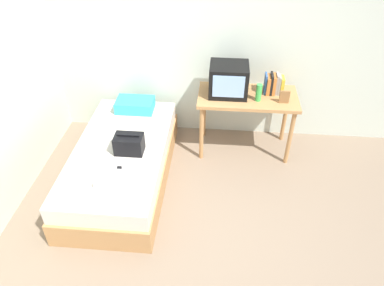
{
  "coord_description": "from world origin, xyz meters",
  "views": [
    {
      "loc": [
        0.14,
        -2.17,
        2.89
      ],
      "look_at": [
        -0.14,
        0.95,
        0.5
      ],
      "focal_mm": 33.83,
      "sensor_mm": 36.0,
      "label": 1
    }
  ],
  "objects_px": {
    "remote_silver": "(106,140)",
    "folded_towel": "(111,179)",
    "water_bottle": "(259,93)",
    "handbag": "(129,144)",
    "bed": "(122,163)",
    "desk": "(247,103)",
    "pillow": "(135,105)",
    "book_row": "(274,84)",
    "picture_frame": "(284,97)",
    "tv": "(229,80)",
    "magazine": "(100,166)",
    "remote_dark": "(118,172)"
  },
  "relations": [
    {
      "from": "magazine",
      "to": "folded_towel",
      "type": "xyz_separation_m",
      "value": [
        0.18,
        -0.2,
        0.03
      ]
    },
    {
      "from": "pillow",
      "to": "remote_silver",
      "type": "xyz_separation_m",
      "value": [
        -0.19,
        -0.67,
        -0.06
      ]
    },
    {
      "from": "pillow",
      "to": "remote_silver",
      "type": "bearing_deg",
      "value": -105.88
    },
    {
      "from": "bed",
      "to": "folded_towel",
      "type": "relative_size",
      "value": 7.14
    },
    {
      "from": "book_row",
      "to": "water_bottle",
      "type": "bearing_deg",
      "value": -133.65
    },
    {
      "from": "water_bottle",
      "to": "remote_silver",
      "type": "xyz_separation_m",
      "value": [
        -1.67,
        -0.51,
        -0.39
      ]
    },
    {
      "from": "remote_silver",
      "to": "tv",
      "type": "bearing_deg",
      "value": 25.96
    },
    {
      "from": "handbag",
      "to": "folded_towel",
      "type": "bearing_deg",
      "value": -98.94
    },
    {
      "from": "bed",
      "to": "remote_silver",
      "type": "distance_m",
      "value": 0.32
    },
    {
      "from": "book_row",
      "to": "pillow",
      "type": "distance_m",
      "value": 1.7
    },
    {
      "from": "desk",
      "to": "pillow",
      "type": "height_order",
      "value": "desk"
    },
    {
      "from": "tv",
      "to": "folded_towel",
      "type": "relative_size",
      "value": 1.57
    },
    {
      "from": "desk",
      "to": "handbag",
      "type": "bearing_deg",
      "value": -148.07
    },
    {
      "from": "picture_frame",
      "to": "water_bottle",
      "type": "bearing_deg",
      "value": 174.48
    },
    {
      "from": "remote_dark",
      "to": "folded_towel",
      "type": "xyz_separation_m",
      "value": [
        -0.03,
        -0.13,
        0.02
      ]
    },
    {
      "from": "pillow",
      "to": "magazine",
      "type": "relative_size",
      "value": 1.58
    },
    {
      "from": "tv",
      "to": "pillow",
      "type": "distance_m",
      "value": 1.21
    },
    {
      "from": "desk",
      "to": "picture_frame",
      "type": "distance_m",
      "value": 0.45
    },
    {
      "from": "water_bottle",
      "to": "magazine",
      "type": "xyz_separation_m",
      "value": [
        -1.61,
        -0.95,
        -0.4
      ]
    },
    {
      "from": "folded_towel",
      "to": "pillow",
      "type": "bearing_deg",
      "value": 91.96
    },
    {
      "from": "magazine",
      "to": "remote_dark",
      "type": "height_order",
      "value": "remote_dark"
    },
    {
      "from": "bed",
      "to": "pillow",
      "type": "relative_size",
      "value": 4.35
    },
    {
      "from": "tv",
      "to": "water_bottle",
      "type": "distance_m",
      "value": 0.38
    },
    {
      "from": "magazine",
      "to": "folded_towel",
      "type": "distance_m",
      "value": 0.27
    },
    {
      "from": "handbag",
      "to": "remote_silver",
      "type": "bearing_deg",
      "value": 152.52
    },
    {
      "from": "picture_frame",
      "to": "pillow",
      "type": "distance_m",
      "value": 1.8
    },
    {
      "from": "tv",
      "to": "desk",
      "type": "bearing_deg",
      "value": -6.62
    },
    {
      "from": "bed",
      "to": "remote_dark",
      "type": "bearing_deg",
      "value": -78.36
    },
    {
      "from": "water_bottle",
      "to": "pillow",
      "type": "height_order",
      "value": "water_bottle"
    },
    {
      "from": "pillow",
      "to": "desk",
      "type": "bearing_deg",
      "value": -2.21
    },
    {
      "from": "bed",
      "to": "handbag",
      "type": "xyz_separation_m",
      "value": [
        0.13,
        -0.07,
        0.34
      ]
    },
    {
      "from": "handbag",
      "to": "magazine",
      "type": "bearing_deg",
      "value": -132.66
    },
    {
      "from": "remote_dark",
      "to": "folded_towel",
      "type": "relative_size",
      "value": 0.56
    },
    {
      "from": "remote_silver",
      "to": "folded_towel",
      "type": "height_order",
      "value": "folded_towel"
    },
    {
      "from": "picture_frame",
      "to": "folded_towel",
      "type": "distance_m",
      "value": 2.09
    },
    {
      "from": "picture_frame",
      "to": "remote_silver",
      "type": "distance_m",
      "value": 2.05
    },
    {
      "from": "bed",
      "to": "folded_towel",
      "type": "distance_m",
      "value": 0.62
    },
    {
      "from": "book_row",
      "to": "remote_dark",
      "type": "relative_size",
      "value": 1.56
    },
    {
      "from": "picture_frame",
      "to": "remote_dark",
      "type": "bearing_deg",
      "value": -149.5
    },
    {
      "from": "handbag",
      "to": "remote_dark",
      "type": "xyz_separation_m",
      "value": [
        -0.04,
        -0.35,
        -0.09
      ]
    },
    {
      "from": "desk",
      "to": "handbag",
      "type": "height_order",
      "value": "desk"
    },
    {
      "from": "folded_towel",
      "to": "remote_silver",
      "type": "bearing_deg",
      "value": 110.27
    },
    {
      "from": "book_row",
      "to": "desk",
      "type": "bearing_deg",
      "value": -163.6
    },
    {
      "from": "remote_silver",
      "to": "pillow",
      "type": "bearing_deg",
      "value": 74.12
    },
    {
      "from": "handbag",
      "to": "bed",
      "type": "bearing_deg",
      "value": 150.42
    },
    {
      "from": "pillow",
      "to": "remote_silver",
      "type": "relative_size",
      "value": 3.19
    },
    {
      "from": "desk",
      "to": "tv",
      "type": "distance_m",
      "value": 0.37
    },
    {
      "from": "magazine",
      "to": "picture_frame",
      "type": "bearing_deg",
      "value": 25.89
    },
    {
      "from": "desk",
      "to": "picture_frame",
      "type": "xyz_separation_m",
      "value": [
        0.39,
        -0.13,
        0.18
      ]
    },
    {
      "from": "remote_dark",
      "to": "remote_silver",
      "type": "distance_m",
      "value": 0.57
    }
  ]
}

